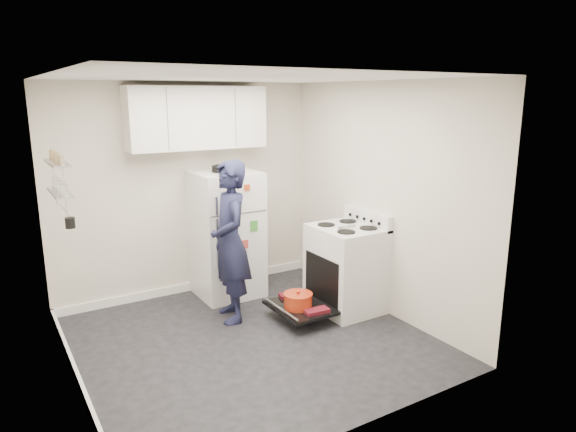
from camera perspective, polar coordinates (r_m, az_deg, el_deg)
room at (r=4.78m, az=-4.85°, el=-0.57°), size 3.21×3.21×2.51m
electric_range at (r=5.76m, az=6.36°, el=-5.88°), size 0.66×0.76×1.10m
open_oven_door at (r=5.52m, az=1.26°, el=-9.72°), size 0.55×0.71×0.23m
refrigerator at (r=6.12m, az=-6.83°, el=-1.95°), size 0.72×0.74×1.56m
upper_cabinets at (r=5.98m, az=-10.06°, el=10.70°), size 1.60×0.33×0.70m
wall_shelf_rack at (r=4.70m, az=-24.10°, el=3.89°), size 0.14×0.60×0.61m
person at (r=5.40m, az=-6.45°, el=-2.86°), size 0.52×0.69×1.71m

